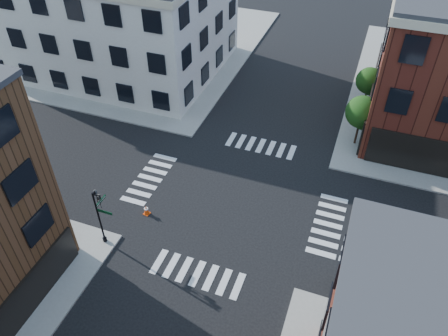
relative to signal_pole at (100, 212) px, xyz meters
The scene contains 8 objects.
ground 9.90m from the signal_pole, 44.81° to the left, with size 120.00×120.00×0.00m, color black.
sidewalk_nw 31.27m from the signal_pole, 117.29° to the left, with size 30.00×30.00×0.15m, color gray.
building_nw 25.92m from the signal_pole, 118.43° to the left, with size 22.00×16.00×11.00m, color silver.
tree_near 21.94m from the signal_pole, 49.38° to the left, with size 2.69×2.69×4.49m.
tree_far 26.78m from the signal_pole, 57.77° to the left, with size 2.43×2.43×4.07m.
signal_pole is the anchor object (origin of this frame).
box_truck 19.33m from the signal_pole, ahead, with size 7.75×2.82×3.45m.
traffic_cone 4.24m from the signal_pole, 67.90° to the left, with size 0.49×0.49×0.78m.
Camera 1 is at (7.27, -21.86, 23.01)m, focal length 35.00 mm.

